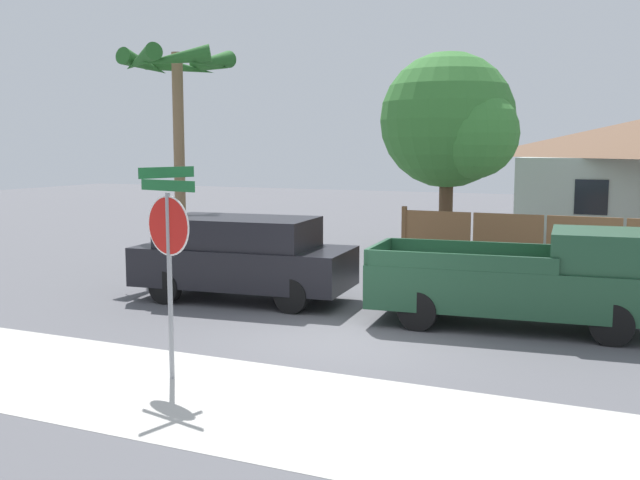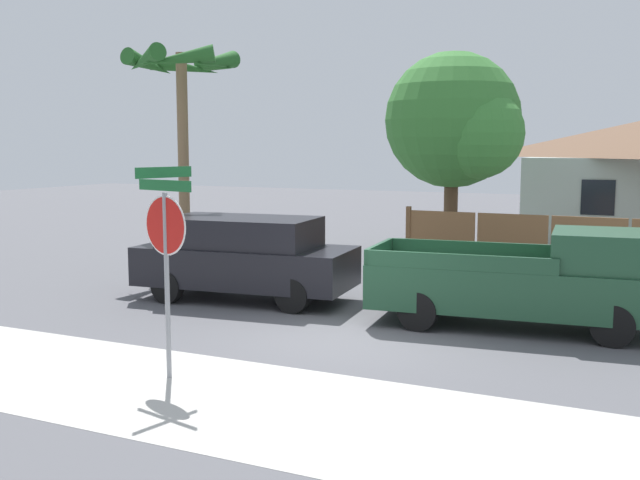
# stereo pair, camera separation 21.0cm
# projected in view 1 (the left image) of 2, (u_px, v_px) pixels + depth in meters

# --- Properties ---
(ground_plane) EXTENTS (80.00, 80.00, 0.00)m
(ground_plane) POSITION_uv_depth(u_px,v_px,m) (351.00, 337.00, 12.85)
(ground_plane) COLOR #56565B
(sidewalk_strip) EXTENTS (36.00, 3.20, 0.01)m
(sidewalk_strip) POSITION_uv_depth(u_px,v_px,m) (246.00, 402.00, 9.60)
(sidewalk_strip) COLOR beige
(sidewalk_strip) RESTS_ON ground
(oak_tree) EXTENTS (4.06, 3.87, 5.94)m
(oak_tree) POSITION_uv_depth(u_px,v_px,m) (453.00, 123.00, 21.23)
(oak_tree) COLOR brown
(oak_tree) RESTS_ON ground
(palm_tree) EXTENTS (2.81, 3.02, 5.71)m
(palm_tree) POSITION_uv_depth(u_px,v_px,m) (177.00, 81.00, 18.95)
(palm_tree) COLOR brown
(palm_tree) RESTS_ON ground
(red_suv) EXTENTS (4.72, 2.39, 1.77)m
(red_suv) POSITION_uv_depth(u_px,v_px,m) (243.00, 256.00, 15.86)
(red_suv) COLOR black
(red_suv) RESTS_ON ground
(orange_pickup) EXTENTS (5.38, 2.43, 1.81)m
(orange_pickup) POSITION_uv_depth(u_px,v_px,m) (530.00, 280.00, 13.45)
(orange_pickup) COLOR #1E472D
(orange_pickup) RESTS_ON ground
(stop_sign) EXTENTS (1.05, 0.95, 2.99)m
(stop_sign) POSITION_uv_depth(u_px,v_px,m) (169.00, 236.00, 10.34)
(stop_sign) COLOR gray
(stop_sign) RESTS_ON ground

